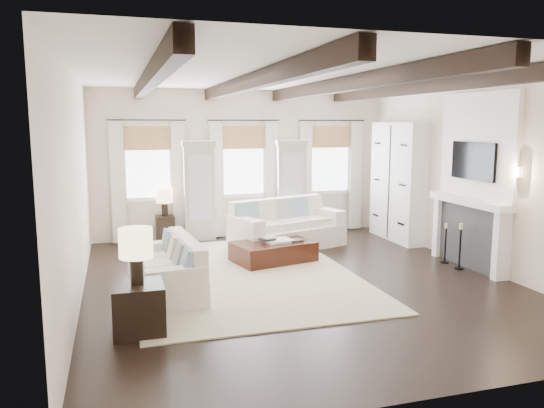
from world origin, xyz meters
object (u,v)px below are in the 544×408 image
object	(u,v)px
ottoman	(273,252)
side_table_front	(138,309)
side_table_back	(165,229)
sofa_left	(169,271)
sofa_back	(286,228)

from	to	relation	value
ottoman	side_table_front	xyz separation A→B (m)	(-2.49, -2.70, 0.12)
side_table_front	side_table_back	world-z (taller)	side_table_front
ottoman	side_table_back	xyz separation A→B (m)	(-1.72, 2.18, 0.10)
ottoman	side_table_back	world-z (taller)	side_table_back
side_table_back	side_table_front	bearing A→B (deg)	-98.93
ottoman	side_table_front	bearing A→B (deg)	-146.03
sofa_left	ottoman	bearing A→B (deg)	32.55
sofa_left	side_table_back	bearing A→B (deg)	85.63
sofa_back	side_table_front	bearing A→B (deg)	-129.28
sofa_left	side_table_front	bearing A→B (deg)	-109.31
side_table_back	sofa_left	bearing A→B (deg)	-94.37
sofa_back	ottoman	distance (m)	1.19
sofa_back	side_table_front	world-z (taller)	sofa_back
side_table_front	sofa_left	bearing A→B (deg)	70.69
sofa_left	side_table_back	size ratio (longest dim) A/B	3.49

